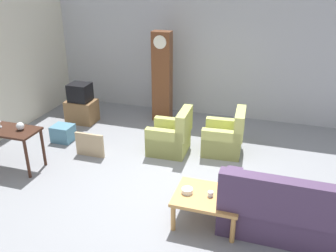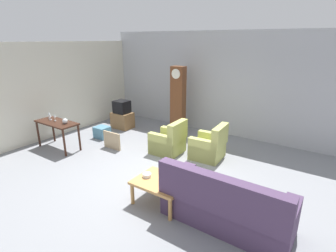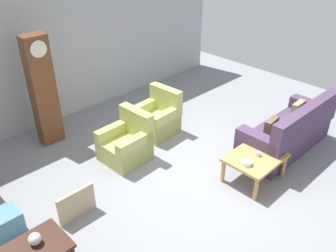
% 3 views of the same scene
% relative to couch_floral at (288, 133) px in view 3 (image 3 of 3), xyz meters
% --- Properties ---
extents(ground_plane, '(10.40, 10.40, 0.00)m').
position_rel_couch_floral_xyz_m(ground_plane, '(-1.95, 0.65, -0.35)').
color(ground_plane, gray).
extents(garage_door_wall, '(8.40, 0.16, 3.20)m').
position_rel_couch_floral_xyz_m(garage_door_wall, '(-1.95, 4.25, 1.25)').
color(garage_door_wall, '#ADAFB5').
rests_on(garage_door_wall, ground_plane).
extents(couch_floral, '(2.11, 0.90, 1.04)m').
position_rel_couch_floral_xyz_m(couch_floral, '(0.00, 0.00, 0.00)').
color(couch_floral, '#4C3856').
rests_on(couch_floral, ground_plane).
extents(armchair_olive_near, '(0.81, 0.78, 0.92)m').
position_rel_couch_floral_xyz_m(armchair_olive_near, '(-2.39, 1.91, -0.05)').
color(armchair_olive_near, tan).
rests_on(armchair_olive_near, ground_plane).
extents(armchair_olive_far, '(0.84, 0.81, 0.92)m').
position_rel_couch_floral_xyz_m(armchair_olive_far, '(-1.35, 2.21, -0.05)').
color(armchair_olive_far, '#B6BC61').
rests_on(armchair_olive_far, ground_plane).
extents(coffee_table_wood, '(0.96, 0.76, 0.47)m').
position_rel_couch_floral_xyz_m(coffee_table_wood, '(-1.23, -0.08, 0.05)').
color(coffee_table_wood, tan).
rests_on(coffee_table_wood, ground_plane).
extents(grandfather_clock, '(0.44, 0.30, 2.15)m').
position_rel_couch_floral_xyz_m(grandfather_clock, '(-3.09, 3.46, 0.73)').
color(grandfather_clock, brown).
rests_on(grandfather_clock, ground_plane).
extents(framed_picture_leaning, '(0.60, 0.05, 0.49)m').
position_rel_couch_floral_xyz_m(framed_picture_leaning, '(-3.87, 1.23, -0.11)').
color(framed_picture_leaning, tan).
rests_on(framed_picture_leaning, ground_plane).
extents(storage_box_blue, '(0.43, 0.38, 0.35)m').
position_rel_couch_floral_xyz_m(storage_box_blue, '(-4.77, 1.68, -0.18)').
color(storage_box_blue, teal).
rests_on(storage_box_blue, ground_plane).
extents(glass_dome_cloche, '(0.14, 0.14, 0.14)m').
position_rel_couch_floral_xyz_m(glass_dome_cloche, '(-4.79, 0.46, 0.50)').
color(glass_dome_cloche, silver).
rests_on(glass_dome_cloche, console_table_dark).
extents(cup_white_porcelain, '(0.07, 0.07, 0.08)m').
position_rel_couch_floral_xyz_m(cup_white_porcelain, '(-0.87, -0.18, 0.16)').
color(cup_white_porcelain, white).
rests_on(cup_white_porcelain, coffee_table_wood).
extents(cup_blue_rimmed, '(0.08, 0.08, 0.08)m').
position_rel_couch_floral_xyz_m(cup_blue_rimmed, '(-1.19, -0.09, 0.15)').
color(cup_blue_rimmed, silver).
rests_on(cup_blue_rimmed, coffee_table_wood).
extents(bowl_white_stacked, '(0.17, 0.17, 0.07)m').
position_rel_couch_floral_xyz_m(bowl_white_stacked, '(-1.53, -0.11, 0.15)').
color(bowl_white_stacked, white).
rests_on(bowl_white_stacked, coffee_table_wood).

